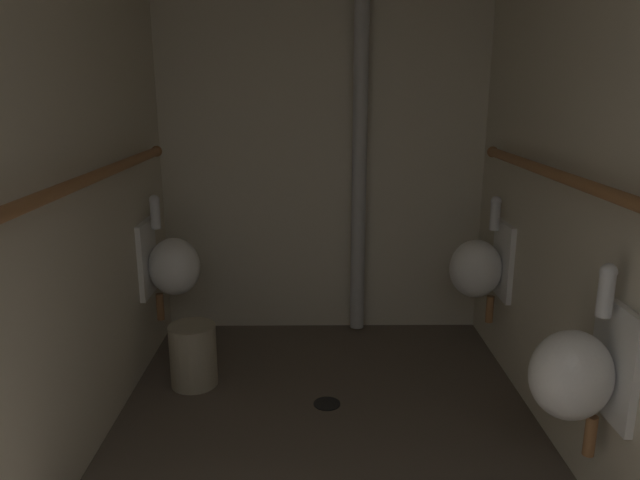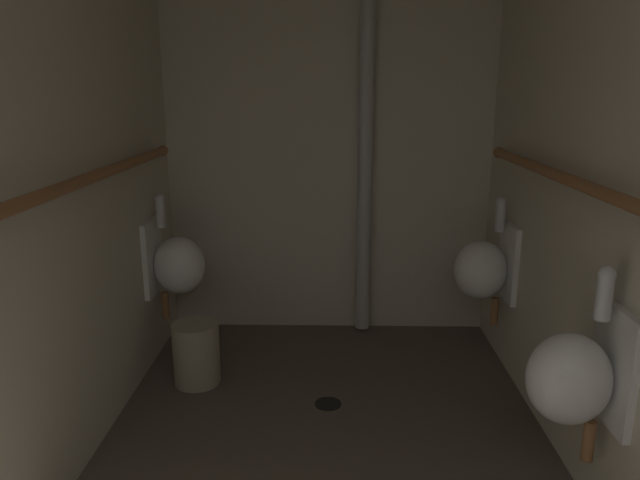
% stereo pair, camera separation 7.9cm
% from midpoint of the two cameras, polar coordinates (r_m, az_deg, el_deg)
% --- Properties ---
extents(wall_left, '(0.06, 3.79, 2.49)m').
position_cam_midpoint_polar(wall_left, '(2.26, -28.45, 3.73)').
color(wall_left, beige).
rests_on(wall_left, ground).
extents(wall_back, '(2.21, 0.06, 2.49)m').
position_cam_midpoint_polar(wall_back, '(3.85, -0.33, 9.24)').
color(wall_back, beige).
rests_on(wall_back, ground).
extents(urinal_left_mid, '(0.32, 0.30, 0.76)m').
position_cam_midpoint_polar(urinal_left_mid, '(3.56, -14.86, -2.32)').
color(urinal_left_mid, white).
extents(urinal_right_mid, '(0.32, 0.30, 0.76)m').
position_cam_midpoint_polar(urinal_right_mid, '(2.37, 22.70, -11.71)').
color(urinal_right_mid, white).
extents(urinal_right_far, '(0.32, 0.30, 0.76)m').
position_cam_midpoint_polar(urinal_right_far, '(3.52, 14.53, -2.52)').
color(urinal_right_far, white).
extents(supply_pipe_left, '(0.06, 3.08, 0.06)m').
position_cam_midpoint_polar(supply_pipe_left, '(2.25, -26.06, 3.71)').
color(supply_pipe_left, '#936038').
extents(supply_pipe_right, '(0.06, 3.05, 0.06)m').
position_cam_midpoint_polar(supply_pipe_right, '(2.23, 26.26, 3.59)').
color(supply_pipe_right, '#936038').
extents(standpipe_back_wall, '(0.09, 0.09, 2.44)m').
position_cam_midpoint_polar(standpipe_back_wall, '(3.75, 3.24, 9.07)').
color(standpipe_back_wall, '#B2B2B2').
rests_on(standpipe_back_wall, ground).
extents(floor_drain, '(0.14, 0.14, 0.01)m').
position_cam_midpoint_polar(floor_drain, '(3.19, -0.07, -15.49)').
color(floor_drain, black).
rests_on(floor_drain, ground).
extents(waste_bin, '(0.26, 0.26, 0.35)m').
position_cam_midpoint_polar(waste_bin, '(3.38, -12.81, -10.78)').
color(waste_bin, '#9E937A').
rests_on(waste_bin, ground).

